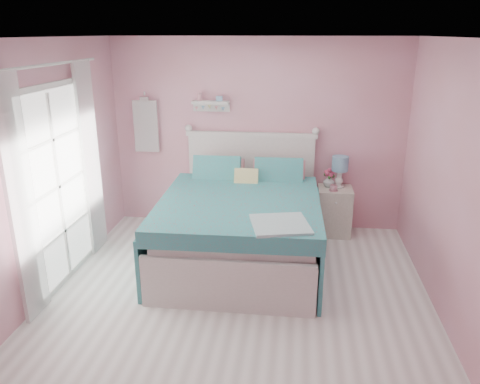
% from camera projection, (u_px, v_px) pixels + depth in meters
% --- Properties ---
extents(floor, '(4.50, 4.50, 0.00)m').
position_uv_depth(floor, '(236.00, 308.00, 4.73)').
color(floor, beige).
rests_on(floor, ground).
extents(room_shell, '(4.50, 4.50, 4.50)m').
position_uv_depth(room_shell, '(235.00, 156.00, 4.22)').
color(room_shell, '#CB8088').
rests_on(room_shell, floor).
extents(bed, '(1.87, 2.34, 1.35)m').
position_uv_depth(bed, '(241.00, 226.00, 5.62)').
color(bed, silver).
rests_on(bed, floor).
extents(nightstand, '(0.45, 0.45, 0.66)m').
position_uv_depth(nightstand, '(334.00, 211.00, 6.38)').
color(nightstand, beige).
rests_on(nightstand, floor).
extents(table_lamp, '(0.22, 0.22, 0.43)m').
position_uv_depth(table_lamp, '(340.00, 166.00, 6.22)').
color(table_lamp, white).
rests_on(table_lamp, nightstand).
extents(vase, '(0.19, 0.19, 0.16)m').
position_uv_depth(vase, '(329.00, 181.00, 6.32)').
color(vase, silver).
rests_on(vase, nightstand).
extents(teacup, '(0.10, 0.10, 0.08)m').
position_uv_depth(teacup, '(334.00, 188.00, 6.17)').
color(teacup, pink).
rests_on(teacup, nightstand).
extents(roses, '(0.14, 0.11, 0.12)m').
position_uv_depth(roses, '(329.00, 173.00, 6.28)').
color(roses, '#CA456B').
rests_on(roses, vase).
extents(wall_shelf, '(0.50, 0.15, 0.25)m').
position_uv_depth(wall_shelf, '(211.00, 103.00, 6.30)').
color(wall_shelf, silver).
rests_on(wall_shelf, room_shell).
extents(hanging_dress, '(0.34, 0.03, 0.72)m').
position_uv_depth(hanging_dress, '(146.00, 126.00, 6.51)').
color(hanging_dress, white).
rests_on(hanging_dress, room_shell).
extents(french_door, '(0.04, 1.32, 2.16)m').
position_uv_depth(french_door, '(58.00, 187.00, 4.99)').
color(french_door, silver).
rests_on(french_door, floor).
extents(curtain_near, '(0.04, 0.40, 2.32)m').
position_uv_depth(curtain_near, '(21.00, 202.00, 4.25)').
color(curtain_near, white).
rests_on(curtain_near, floor).
extents(curtain_far, '(0.04, 0.40, 2.32)m').
position_uv_depth(curtain_far, '(91.00, 160.00, 5.65)').
color(curtain_far, white).
rests_on(curtain_far, floor).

